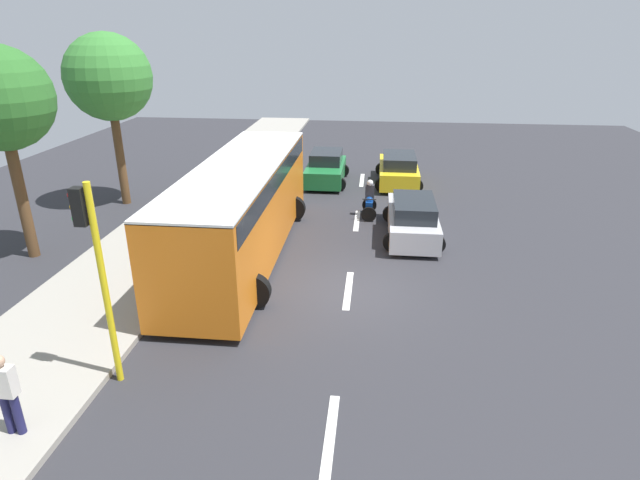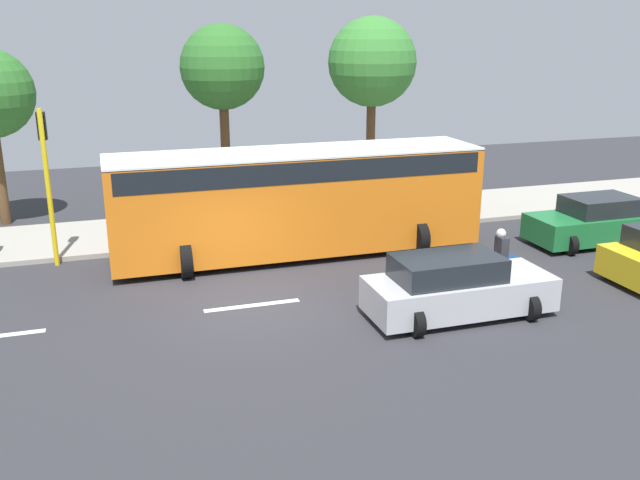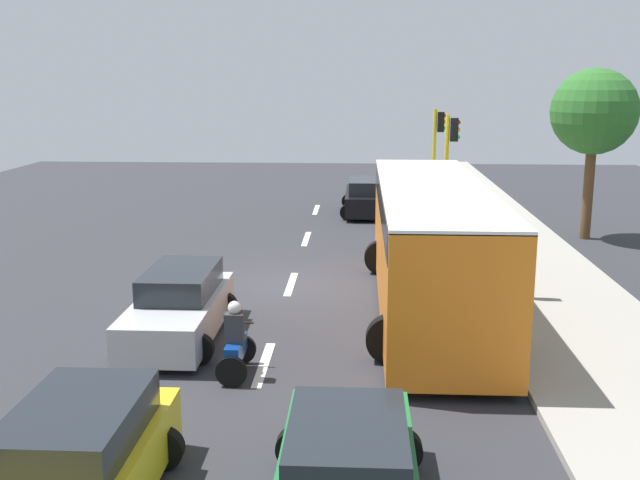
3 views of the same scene
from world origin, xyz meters
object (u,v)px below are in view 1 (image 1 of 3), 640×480
Objects in this scene: car_green at (326,169)px; pedestrian_near_signal at (162,231)px; car_silver at (413,219)px; street_tree_center at (0,100)px; city_bus at (242,203)px; motorcycle at (369,201)px; pedestrian_by_tree at (7,392)px; traffic_light_corner at (95,258)px; street_tree_south at (109,78)px; car_yellow_cab at (398,170)px.

car_green is 10.85m from pedestrian_near_signal.
street_tree_center is (12.82, 3.12, 4.44)m from car_silver.
city_bus is 6.11m from motorcycle.
car_green is 2.30× the size of pedestrian_near_signal.
car_green is 0.35× the size of city_bus.
city_bus is at bearing -103.82° from pedestrian_by_tree.
traffic_light_corner is 13.28m from street_tree_south.
pedestrian_near_signal is 8.12m from pedestrian_by_tree.
street_tree_center is (12.53, 10.18, 4.44)m from car_yellow_cab.
car_green is at bearing -131.80° from street_tree_center.
car_silver is at bearing 119.21° from car_green.
traffic_light_corner is at bearing 53.13° from car_silver.
car_yellow_cab is 16.74m from street_tree_center.
pedestrian_near_signal is at bearing 66.14° from car_green.
motorcycle is at bearing -155.07° from street_tree_center.
pedestrian_by_tree is at bearing 64.53° from motorcycle.
pedestrian_near_signal is (6.63, 5.10, 0.42)m from motorcycle.
car_silver is 2.63× the size of pedestrian_by_tree.
pedestrian_near_signal is 0.24× the size of street_tree_south.
car_green is 2.30× the size of pedestrian_by_tree.
street_tree_south is (4.36, -13.82, 4.23)m from pedestrian_by_tree.
motorcycle is at bearing -142.43° from pedestrian_near_signal.
street_tree_south is 5.84m from street_tree_center.
car_yellow_cab is 13.55m from street_tree_south.
street_tree_center reaches higher than traffic_light_corner.
motorcycle reaches higher than car_silver.
car_yellow_cab is 2.63× the size of pedestrian_by_tree.
traffic_light_corner is 8.78m from street_tree_center.
city_bus reaches higher than motorcycle.
car_green is at bearing -102.66° from pedestrian_by_tree.
street_tree_center is at bearing 48.20° from car_green.
car_yellow_cab is 17.72m from traffic_light_corner.
city_bus is at bearing -99.71° from traffic_light_corner.
city_bus is 1.62× the size of street_tree_center.
street_tree_south is (10.66, -0.60, 4.65)m from motorcycle.
car_silver is 11.75m from traffic_light_corner.
car_yellow_cab is 0.63× the size of street_tree_south.
car_silver is 13.92m from street_tree_center.
city_bus reaches higher than car_yellow_cab.
street_tree_center is (7.09, 0.86, 3.31)m from city_bus.
car_yellow_cab is 0.99× the size of traffic_light_corner.
pedestrian_by_tree is 2.85m from traffic_light_corner.
street_tree_center is at bearing 24.93° from motorcycle.
motorcycle is at bearing 75.14° from car_yellow_cab.
car_green is at bearing -100.74° from traffic_light_corner.
street_tree_south is 1.04× the size of street_tree_center.
city_bus is 6.51× the size of pedestrian_near_signal.
street_tree_center is (8.96, 10.02, 4.44)m from car_green.
car_yellow_cab is at bearing -112.72° from pedestrian_by_tree.
city_bus is at bearing -173.11° from street_tree_center.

